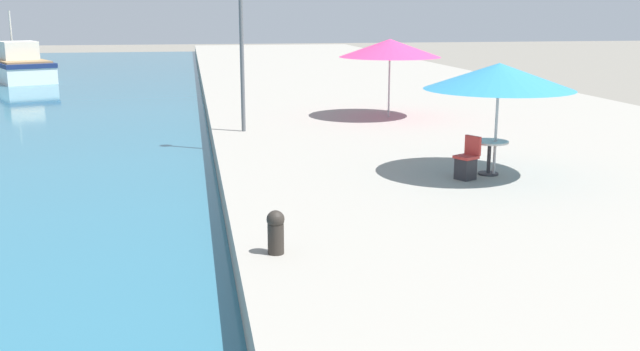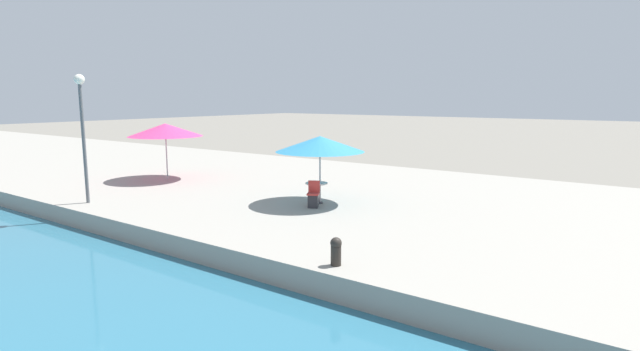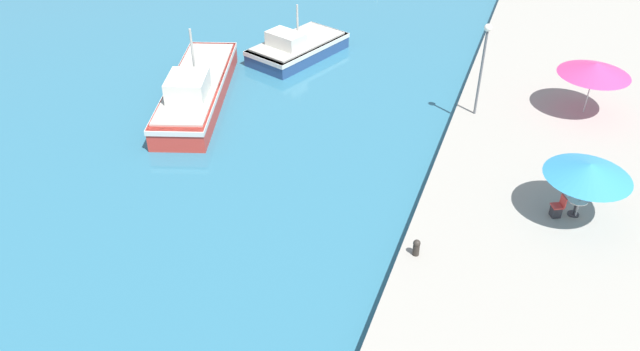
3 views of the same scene
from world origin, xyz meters
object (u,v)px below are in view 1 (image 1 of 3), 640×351
(fishing_boat_far, at_px, (15,66))
(cafe_table, at_px, (489,150))
(lamppost, at_px, (241,25))
(cafe_umbrella_pink, at_px, (499,76))
(mooring_bollard, at_px, (276,231))
(cafe_chair_left, at_px, (467,164))
(cafe_umbrella_white, at_px, (390,48))

(fishing_boat_far, bearing_deg, cafe_table, -86.58)
(fishing_boat_far, height_order, lamppost, lamppost)
(cafe_umbrella_pink, distance_m, mooring_bollard, 6.98)
(cafe_chair_left, relative_size, mooring_bollard, 1.39)
(cafe_umbrella_pink, relative_size, lamppost, 0.69)
(mooring_bollard, bearing_deg, cafe_table, 40.08)
(cafe_table, relative_size, cafe_chair_left, 0.88)
(cafe_umbrella_pink, height_order, lamppost, lamppost)
(fishing_boat_far, xyz_separation_m, cafe_chair_left, (16.29, -32.97, 0.13))
(cafe_table, distance_m, mooring_bollard, 6.74)
(fishing_boat_far, relative_size, cafe_umbrella_pink, 3.16)
(fishing_boat_far, bearing_deg, cafe_umbrella_white, -78.35)
(fishing_boat_far, xyz_separation_m, cafe_umbrella_white, (17.13, -23.88, 2.09))
(cafe_table, xyz_separation_m, cafe_chair_left, (-0.64, -0.33, -0.21))
(fishing_boat_far, distance_m, cafe_chair_left, 36.77)
(cafe_umbrella_pink, height_order, cafe_umbrella_white, cafe_umbrella_white)
(mooring_bollard, bearing_deg, fishing_boat_far, 107.66)
(cafe_umbrella_white, relative_size, cafe_table, 4.20)
(cafe_umbrella_pink, xyz_separation_m, cafe_table, (-0.09, 0.09, -1.60))
(cafe_umbrella_pink, distance_m, cafe_umbrella_white, 8.85)
(cafe_chair_left, relative_size, lamppost, 0.20)
(cafe_umbrella_white, distance_m, cafe_chair_left, 9.34)
(cafe_umbrella_pink, relative_size, cafe_chair_left, 3.48)
(cafe_umbrella_white, bearing_deg, fishing_boat_far, 125.66)
(cafe_table, relative_size, mooring_bollard, 1.22)
(cafe_table, height_order, lamppost, lamppost)
(lamppost, bearing_deg, cafe_table, -54.39)
(mooring_bollard, bearing_deg, cafe_chair_left, 41.57)
(mooring_bollard, xyz_separation_m, lamppost, (0.36, 11.05, 2.74))
(cafe_umbrella_white, relative_size, lamppost, 0.74)
(fishing_boat_far, relative_size, cafe_umbrella_white, 2.98)
(lamppost, bearing_deg, cafe_umbrella_pink, -54.26)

